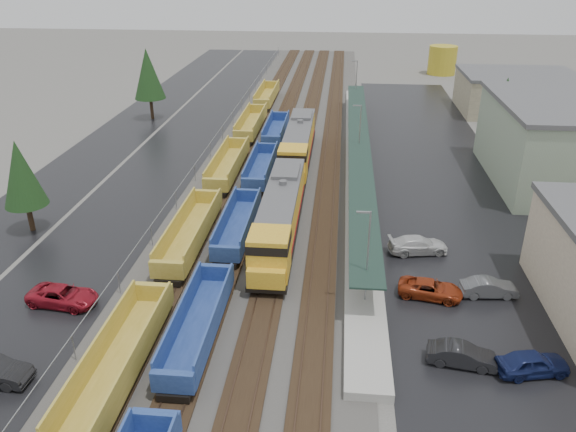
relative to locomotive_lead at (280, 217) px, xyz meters
name	(u,v)px	position (x,y,z in m)	size (l,w,h in m)	color
ballast_strip	(289,142)	(-2.00, 30.09, -2.50)	(20.00, 160.00, 0.08)	#302D2B
trackbed	(289,141)	(-2.00, 30.09, -2.38)	(14.60, 160.00, 0.22)	black
west_parking_lot	(185,139)	(-17.00, 30.09, -2.53)	(10.00, 160.00, 0.02)	black
west_road	(118,137)	(-27.00, 30.09, -2.53)	(9.00, 160.00, 0.02)	black
east_commuter_lot	(436,171)	(17.00, 20.09, -2.53)	(16.00, 100.00, 0.02)	black
station_platform	(358,163)	(7.50, 20.10, -1.81)	(3.00, 80.00, 8.00)	#9E9B93
chainlink_fence	(220,132)	(-11.50, 28.53, -0.93)	(0.08, 160.04, 2.02)	gray
distant_hills	(445,23)	(42.79, 180.78, -2.54)	(301.00, 140.00, 25.20)	#495542
tree_west_near	(21,174)	(-24.00, 0.09, 3.28)	(3.96, 3.96, 9.00)	#332316
tree_west_far	(148,74)	(-25.00, 40.09, 4.58)	(4.84, 4.84, 11.00)	#332316
tree_east	(504,105)	(26.00, 28.09, 3.93)	(4.40, 4.40, 10.00)	#332316
locomotive_lead	(280,217)	(0.00, 0.00, 0.00)	(3.22, 21.22, 4.80)	black
locomotive_trail	(298,145)	(0.00, 21.00, 0.00)	(3.22, 21.22, 4.80)	black
well_string_yellow	(212,194)	(-8.00, 7.55, -1.31)	(2.82, 104.43, 2.50)	#A6912E
well_string_blue	(221,267)	(-4.00, -7.06, -1.38)	(2.64, 90.28, 2.35)	navy
storage_tank	(442,60)	(26.56, 81.42, 0.46)	(6.01, 6.01, 6.01)	gold
parked_car_west_c	(63,296)	(-15.26, -11.70, -1.80)	(5.30, 2.44, 1.47)	maroon
parked_car_east_a	(462,355)	(13.57, -15.83, -1.81)	(4.43, 1.54, 1.46)	black
parked_car_east_b	(430,289)	(12.60, -7.97, -1.86)	(4.92, 2.27, 1.37)	maroon
parked_car_east_c	(418,245)	(12.44, -0.89, -1.78)	(5.27, 2.14, 1.53)	silver
parked_car_east_d	(532,363)	(17.85, -16.27, -1.75)	(4.62, 1.86, 1.58)	#141E4C
parked_car_east_e	(489,288)	(17.14, -7.41, -1.82)	(4.36, 1.52, 1.44)	#4F5053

